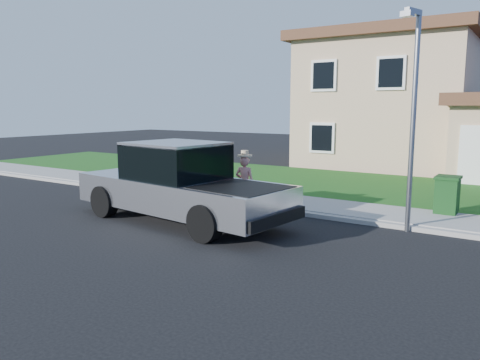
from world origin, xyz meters
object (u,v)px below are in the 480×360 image
at_px(pickup_truck, 180,185).
at_px(street_lamp, 413,109).
at_px(woman, 245,182).
at_px(trash_bin, 447,194).

bearing_deg(pickup_truck, street_lamp, 28.95).
distance_m(woman, trash_bin, 5.75).
xyz_separation_m(pickup_truck, trash_bin, (6.05, 4.33, -0.33)).
distance_m(trash_bin, street_lamp, 3.24).
distance_m(woman, street_lamp, 5.19).
distance_m(pickup_truck, street_lamp, 6.23).
height_order(trash_bin, street_lamp, street_lamp).
relative_size(woman, trash_bin, 1.75).
relative_size(pickup_truck, woman, 3.73).
bearing_deg(trash_bin, street_lamp, -104.69).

